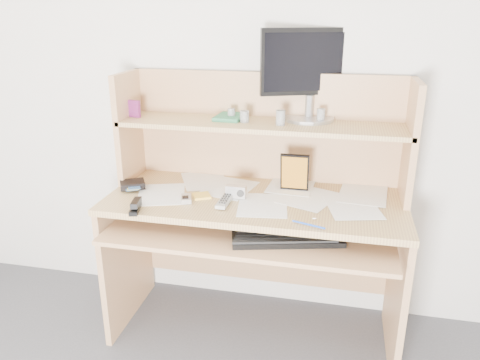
% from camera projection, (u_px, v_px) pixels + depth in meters
% --- Properties ---
extents(back_wall, '(3.60, 0.04, 2.50)m').
position_uv_depth(back_wall, '(268.00, 82.00, 2.33)').
color(back_wall, silver).
rests_on(back_wall, floor).
extents(desk, '(1.40, 0.70, 1.30)m').
position_uv_depth(desk, '(258.00, 202.00, 2.30)').
color(desk, tan).
rests_on(desk, floor).
extents(paper_clutter, '(1.32, 0.54, 0.01)m').
position_uv_depth(paper_clutter, '(255.00, 197.00, 2.21)').
color(paper_clutter, white).
rests_on(paper_clutter, desk).
extents(keyboard, '(0.50, 0.28, 0.03)m').
position_uv_depth(keyboard, '(287.00, 237.00, 2.02)').
color(keyboard, black).
rests_on(keyboard, desk).
extents(tv_remote, '(0.05, 0.17, 0.02)m').
position_uv_depth(tv_remote, '(225.00, 201.00, 2.14)').
color(tv_remote, '#A3A49F').
rests_on(tv_remote, paper_clutter).
extents(flip_phone, '(0.07, 0.10, 0.02)m').
position_uv_depth(flip_phone, '(186.00, 198.00, 2.16)').
color(flip_phone, '#B5B5B7').
rests_on(flip_phone, paper_clutter).
extents(stapler, '(0.07, 0.14, 0.04)m').
position_uv_depth(stapler, '(135.00, 205.00, 2.06)').
color(stapler, black).
rests_on(stapler, paper_clutter).
extents(wallet, '(0.15, 0.14, 0.03)m').
position_uv_depth(wallet, '(132.00, 184.00, 2.32)').
color(wallet, black).
rests_on(wallet, paper_clutter).
extents(sticky_note_pad, '(0.11, 0.11, 0.01)m').
position_uv_depth(sticky_note_pad, '(202.00, 196.00, 2.22)').
color(sticky_note_pad, yellow).
rests_on(sticky_note_pad, desk).
extents(digital_camera, '(0.10, 0.04, 0.06)m').
position_uv_depth(digital_camera, '(236.00, 191.00, 2.19)').
color(digital_camera, silver).
rests_on(digital_camera, paper_clutter).
extents(game_case, '(0.14, 0.02, 0.19)m').
position_uv_depth(game_case, '(295.00, 172.00, 2.25)').
color(game_case, black).
rests_on(game_case, paper_clutter).
extents(blue_pen, '(0.14, 0.05, 0.01)m').
position_uv_depth(blue_pen, '(309.00, 225.00, 1.91)').
color(blue_pen, '#1845BA').
rests_on(blue_pen, paper_clutter).
extents(card_box, '(0.06, 0.03, 0.08)m').
position_uv_depth(card_box, '(134.00, 109.00, 2.33)').
color(card_box, maroon).
rests_on(card_box, desk).
extents(shelf_book, '(0.14, 0.19, 0.02)m').
position_uv_depth(shelf_book, '(230.00, 117.00, 2.31)').
color(shelf_book, '#378B4C').
rests_on(shelf_book, desk).
extents(chip_stack_a, '(0.05, 0.05, 0.05)m').
position_uv_depth(chip_stack_a, '(231.00, 114.00, 2.30)').
color(chip_stack_a, black).
rests_on(chip_stack_a, desk).
extents(chip_stack_b, '(0.05, 0.05, 0.07)m').
position_uv_depth(chip_stack_b, '(281.00, 118.00, 2.17)').
color(chip_stack_b, white).
rests_on(chip_stack_b, desk).
extents(chip_stack_c, '(0.05, 0.05, 0.06)m').
position_uv_depth(chip_stack_c, '(245.00, 116.00, 2.23)').
color(chip_stack_c, black).
rests_on(chip_stack_c, desk).
extents(chip_stack_d, '(0.04, 0.04, 0.07)m').
position_uv_depth(chip_stack_d, '(321.00, 116.00, 2.21)').
color(chip_stack_d, silver).
rests_on(chip_stack_d, desk).
extents(monitor, '(0.47, 0.26, 0.43)m').
position_uv_depth(monitor, '(311.00, 72.00, 2.23)').
color(monitor, '#ABACB0').
rests_on(monitor, desk).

